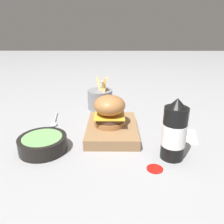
# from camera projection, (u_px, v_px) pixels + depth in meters

# --- Properties ---
(ground_plane) EXTENTS (6.00, 6.00, 0.00)m
(ground_plane) POSITION_uv_depth(u_px,v_px,m) (99.00, 132.00, 0.83)
(ground_plane) COLOR gray
(serving_board) EXTENTS (0.25, 0.18, 0.04)m
(serving_board) POSITION_uv_depth(u_px,v_px,m) (112.00, 129.00, 0.81)
(serving_board) COLOR olive
(serving_board) RESTS_ON ground_plane
(burger) EXTENTS (0.11, 0.11, 0.11)m
(burger) POSITION_uv_depth(u_px,v_px,m) (110.00, 110.00, 0.78)
(burger) COLOR #9E6638
(burger) RESTS_ON serving_board
(ketchup_bottle) EXTENTS (0.07, 0.07, 0.19)m
(ketchup_bottle) POSITION_uv_depth(u_px,v_px,m) (174.00, 132.00, 0.64)
(ketchup_bottle) COLOR black
(ketchup_bottle) RESTS_ON ground_plane
(fries_basket) EXTENTS (0.12, 0.12, 0.15)m
(fries_basket) POSITION_uv_depth(u_px,v_px,m) (100.00, 99.00, 1.05)
(fries_basket) COLOR slate
(fries_basket) RESTS_ON ground_plane
(side_bowl) EXTENTS (0.15, 0.15, 0.05)m
(side_bowl) POSITION_uv_depth(u_px,v_px,m) (43.00, 143.00, 0.70)
(side_bowl) COLOR black
(side_bowl) RESTS_ON ground_plane
(spoon) EXTENTS (0.15, 0.04, 0.01)m
(spoon) POSITION_uv_depth(u_px,v_px,m) (54.00, 122.00, 0.91)
(spoon) COLOR #B2B2B7
(spoon) RESTS_ON ground_plane
(ketchup_puddle) EXTENTS (0.05, 0.05, 0.00)m
(ketchup_puddle) POSITION_uv_depth(u_px,v_px,m) (155.00, 168.00, 0.61)
(ketchup_puddle) COLOR #9E140F
(ketchup_puddle) RESTS_ON ground_plane
(parchment_square) EXTENTS (0.14, 0.14, 0.00)m
(parchment_square) POSITION_uv_depth(u_px,v_px,m) (179.00, 135.00, 0.81)
(parchment_square) COLOR beige
(parchment_square) RESTS_ON ground_plane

